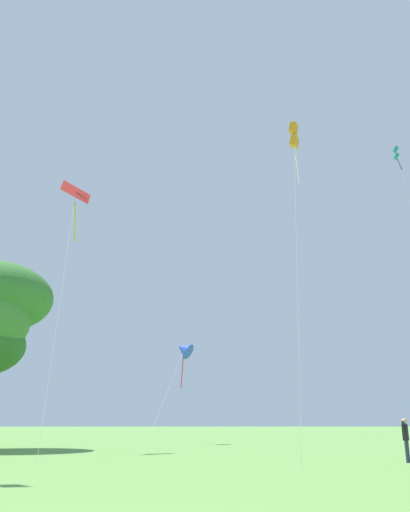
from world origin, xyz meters
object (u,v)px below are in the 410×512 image
(kite_orange_box, at_px, (294,138))
(person_in_blue_jacket, at_px, (406,436))
(kite_red_high, at_px, (75,204))
(kite_teal_box, at_px, (397,156))
(kite_blue_delta, at_px, (183,349))

(kite_orange_box, bearing_deg, person_in_blue_jacket, -32.02)
(kite_red_high, distance_m, kite_teal_box, 31.53)
(kite_teal_box, xyz_separation_m, person_in_blue_jacket, (-10.33, -22.96, -24.17))
(person_in_blue_jacket, bearing_deg, kite_blue_delta, 116.06)
(kite_orange_box, xyz_separation_m, person_in_blue_jacket, (3.28, -2.05, -14.10))
(kite_blue_delta, bearing_deg, person_in_blue_jacket, -63.94)
(kite_orange_box, bearing_deg, kite_red_high, 151.30)
(kite_red_high, height_order, person_in_blue_jacket, kite_red_high)
(kite_red_high, distance_m, person_in_blue_jacket, 22.44)
(kite_orange_box, height_order, person_in_blue_jacket, kite_orange_box)
(kite_red_high, relative_size, kite_blue_delta, 1.27)
(kite_red_high, height_order, kite_orange_box, kite_red_high)
(kite_blue_delta, distance_m, person_in_blue_jacket, 21.77)
(kite_red_high, xyz_separation_m, person_in_blue_jacket, (15.71, -8.85, -13.35))
(kite_teal_box, height_order, person_in_blue_jacket, kite_teal_box)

